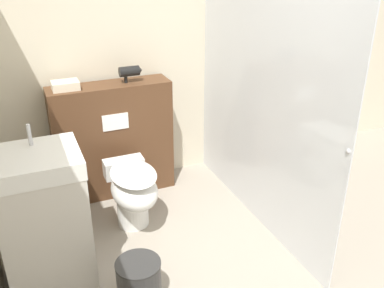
{
  "coord_description": "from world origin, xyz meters",
  "views": [
    {
      "loc": [
        -1.21,
        -1.54,
        2.08
      ],
      "look_at": [
        -0.02,
        1.25,
        0.67
      ],
      "focal_mm": 40.0,
      "sensor_mm": 36.0,
      "label": 1
    }
  ],
  "objects_px": {
    "toilet": "(133,191)",
    "waste_bin": "(139,284)",
    "hair_drier": "(130,71)",
    "sink_vanity": "(45,220)"
  },
  "relations": [
    {
      "from": "sink_vanity",
      "to": "waste_bin",
      "type": "height_order",
      "value": "sink_vanity"
    },
    {
      "from": "hair_drier",
      "to": "waste_bin",
      "type": "bearing_deg",
      "value": -105.6
    },
    {
      "from": "toilet",
      "to": "waste_bin",
      "type": "distance_m",
      "value": 0.86
    },
    {
      "from": "hair_drier",
      "to": "waste_bin",
      "type": "xyz_separation_m",
      "value": [
        -0.4,
        -1.42,
        -0.95
      ]
    },
    {
      "from": "hair_drier",
      "to": "sink_vanity",
      "type": "bearing_deg",
      "value": -132.49
    },
    {
      "from": "sink_vanity",
      "to": "hair_drier",
      "type": "relative_size",
      "value": 5.52
    },
    {
      "from": "toilet",
      "to": "waste_bin",
      "type": "relative_size",
      "value": 1.89
    },
    {
      "from": "toilet",
      "to": "waste_bin",
      "type": "height_order",
      "value": "toilet"
    },
    {
      "from": "toilet",
      "to": "hair_drier",
      "type": "relative_size",
      "value": 3.16
    },
    {
      "from": "hair_drier",
      "to": "waste_bin",
      "type": "relative_size",
      "value": 0.6
    }
  ]
}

